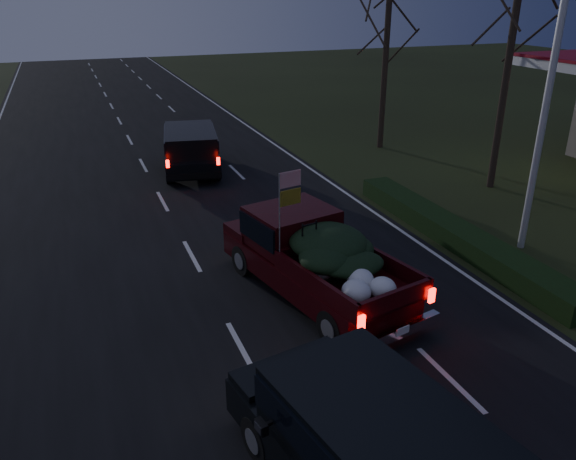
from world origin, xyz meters
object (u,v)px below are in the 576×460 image
object	(u,v)px
pickup_truck	(314,253)
rear_suv	(384,453)
light_pole	(554,61)
lead_suv	(191,146)

from	to	relation	value
pickup_truck	rear_suv	distance (m)	6.67
light_pole	rear_suv	distance (m)	11.88
light_pole	pickup_truck	bearing A→B (deg)	-177.77
light_pole	rear_suv	world-z (taller)	light_pole
rear_suv	light_pole	bearing A→B (deg)	26.71
light_pole	lead_suv	distance (m)	14.39
rear_suv	lead_suv	bearing A→B (deg)	75.68
pickup_truck	rear_suv	size ratio (longest dim) A/B	1.08
pickup_truck	lead_suv	distance (m)	11.69
rear_suv	pickup_truck	bearing A→B (deg)	64.08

